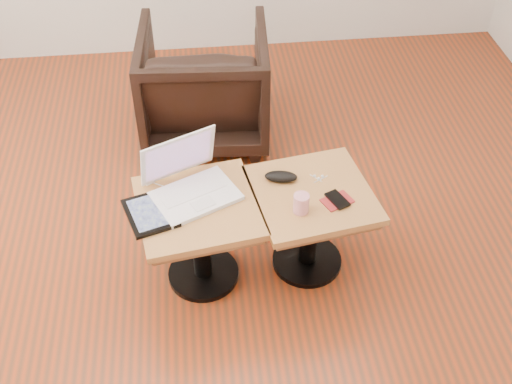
{
  "coord_description": "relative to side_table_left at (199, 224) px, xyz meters",
  "views": [
    {
      "loc": [
        -0.02,
        -2.02,
        2.41
      ],
      "look_at": [
        0.2,
        0.04,
        0.53
      ],
      "focal_mm": 45.0,
      "sensor_mm": 36.0,
      "label": 1
    }
  ],
  "objects": [
    {
      "name": "room_shell",
      "position": [
        0.05,
        -0.04,
        0.99
      ],
      "size": [
        4.52,
        4.52,
        2.71
      ],
      "color": "#57301A",
      "rests_on": "ground"
    },
    {
      "name": "side_table_left",
      "position": [
        0.0,
        0.0,
        0.0
      ],
      "size": [
        0.6,
        0.6,
        0.48
      ],
      "rotation": [
        0.0,
        0.0,
        0.15
      ],
      "color": "black",
      "rests_on": "ground"
    },
    {
      "name": "side_table_right",
      "position": [
        0.51,
        0.03,
        0.0
      ],
      "size": [
        0.6,
        0.6,
        0.48
      ],
      "rotation": [
        0.0,
        0.0,
        0.17
      ],
      "color": "black",
      "rests_on": "ground"
    },
    {
      "name": "laptop",
      "position": [
        -0.03,
        0.09,
        0.17
      ],
      "size": [
        0.46,
        0.43,
        0.25
      ],
      "rotation": [
        0.0,
        0.0,
        0.44
      ],
      "color": "white",
      "rests_on": "side_table_left"
    },
    {
      "name": "tablet",
      "position": [
        -0.21,
        -0.04,
        0.13
      ],
      "size": [
        0.26,
        0.3,
        0.02
      ],
      "rotation": [
        0.0,
        0.0,
        0.31
      ],
      "color": "black",
      "rests_on": "side_table_left"
    },
    {
      "name": "charging_adapter",
      "position": [
        -0.22,
        0.18,
        0.13
      ],
      "size": [
        0.06,
        0.06,
        0.03
      ],
      "primitive_type": "cube",
      "rotation": [
        0.0,
        0.0,
        0.51
      ],
      "color": "white",
      "rests_on": "side_table_left"
    },
    {
      "name": "glasses_case",
      "position": [
        0.39,
        0.12,
        0.14
      ],
      "size": [
        0.16,
        0.09,
        0.05
      ],
      "primitive_type": "ellipsoid",
      "rotation": [
        0.0,
        0.0,
        -0.19
      ],
      "color": "black",
      "rests_on": "side_table_right"
    },
    {
      "name": "striped_cup",
      "position": [
        0.44,
        -0.09,
        0.16
      ],
      "size": [
        0.07,
        0.07,
        0.09
      ],
      "primitive_type": "cylinder",
      "rotation": [
        0.0,
        0.0,
        0.07
      ],
      "color": "#CE3053",
      "rests_on": "side_table_right"
    },
    {
      "name": "earbuds_tangle",
      "position": [
        0.56,
        0.12,
        0.13
      ],
      "size": [
        0.07,
        0.05,
        0.01
      ],
      "color": "white",
      "rests_on": "side_table_right"
    },
    {
      "name": "phone_on_sleeve",
      "position": [
        0.61,
        -0.05,
        0.13
      ],
      "size": [
        0.16,
        0.14,
        0.02
      ],
      "rotation": [
        0.0,
        0.0,
        0.42
      ],
      "color": "maroon",
      "rests_on": "side_table_right"
    },
    {
      "name": "armchair",
      "position": [
        0.08,
        1.17,
        -0.02
      ],
      "size": [
        0.78,
        0.8,
        0.68
      ],
      "primitive_type": "imported",
      "rotation": [
        0.0,
        0.0,
        3.07
      ],
      "color": "black",
      "rests_on": "ground"
    }
  ]
}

